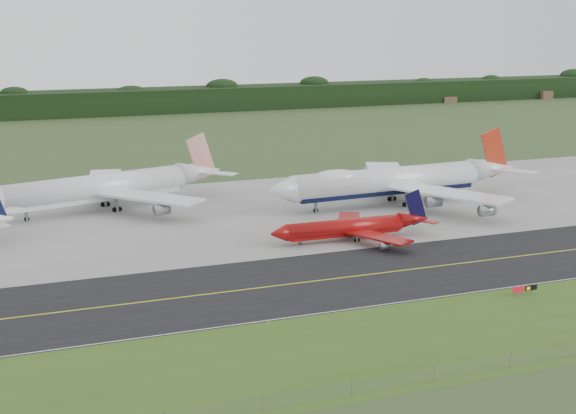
# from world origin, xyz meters

# --- Properties ---
(ground) EXTENTS (600.00, 600.00, 0.00)m
(ground) POSITION_xyz_m (0.00, 0.00, 0.00)
(ground) COLOR #2D4620
(ground) RESTS_ON ground
(grass_verge) EXTENTS (400.00, 30.00, 0.01)m
(grass_verge) POSITION_xyz_m (0.00, -35.00, 0.01)
(grass_verge) COLOR #365619
(grass_verge) RESTS_ON ground
(taxiway) EXTENTS (400.00, 32.00, 0.02)m
(taxiway) POSITION_xyz_m (0.00, -4.00, 0.01)
(taxiway) COLOR black
(taxiway) RESTS_ON ground
(apron) EXTENTS (400.00, 78.00, 0.01)m
(apron) POSITION_xyz_m (0.00, 51.00, 0.01)
(apron) COLOR gray
(apron) RESTS_ON ground
(taxiway_centreline) EXTENTS (400.00, 0.40, 0.00)m
(taxiway_centreline) POSITION_xyz_m (0.00, -4.00, 0.03)
(taxiway_centreline) COLOR gold
(taxiway_centreline) RESTS_ON taxiway
(taxiway_edge_line) EXTENTS (400.00, 0.25, 0.00)m
(taxiway_edge_line) POSITION_xyz_m (0.00, -19.50, 0.03)
(taxiway_edge_line) COLOR silver
(taxiway_edge_line) RESTS_ON taxiway
(perimeter_fence) EXTENTS (320.00, 0.10, 320.00)m
(perimeter_fence) POSITION_xyz_m (0.00, -48.00, 1.10)
(perimeter_fence) COLOR slate
(perimeter_fence) RESTS_ON ground
(horizon_treeline) EXTENTS (700.00, 25.00, 12.00)m
(horizon_treeline) POSITION_xyz_m (0.00, 273.76, 5.47)
(horizon_treeline) COLOR black
(horizon_treeline) RESTS_ON ground
(jet_ba_747) EXTENTS (73.13, 60.48, 18.38)m
(jet_ba_747) POSITION_xyz_m (26.21, 46.41, 6.26)
(jet_ba_747) COLOR silver
(jet_ba_747) RESTS_ON ground
(jet_red_737) EXTENTS (37.13, 30.41, 10.06)m
(jet_red_737) POSITION_xyz_m (1.67, 19.31, 2.78)
(jet_red_737) COLOR maroon
(jet_red_737) RESTS_ON ground
(jet_star_tail) EXTENTS (64.09, 52.43, 17.16)m
(jet_star_tail) POSITION_xyz_m (-43.46, 66.78, 5.72)
(jet_star_tail) COLOR silver
(jet_star_tail) RESTS_ON ground
(taxiway_sign) EXTENTS (5.12, 0.45, 1.70)m
(taxiway_sign) POSITION_xyz_m (14.29, -24.00, 1.20)
(taxiway_sign) COLOR slate
(taxiway_sign) RESTS_ON ground
(edge_marker_left) EXTENTS (0.16, 0.16, 0.50)m
(edge_marker_left) POSITION_xyz_m (-31.69, -20.50, 0.25)
(edge_marker_left) COLOR yellow
(edge_marker_left) RESTS_ON ground
(edge_marker_center) EXTENTS (0.16, 0.16, 0.50)m
(edge_marker_center) POSITION_xyz_m (1.02, -20.50, 0.25)
(edge_marker_center) COLOR yellow
(edge_marker_center) RESTS_ON ground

